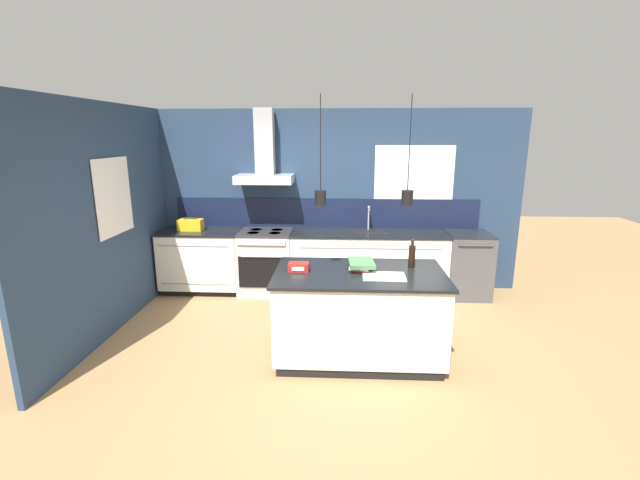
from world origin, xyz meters
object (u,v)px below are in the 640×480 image
oven_range (266,262)px  dishwasher (467,265)px  bottle_on_island (412,256)px  yellow_toolbox (191,225)px  book_stack (361,265)px  red_supply_box (299,267)px

oven_range → dishwasher: same height
bottle_on_island → yellow_toolbox: (-2.88, 1.62, -0.04)m
yellow_toolbox → book_stack: bearing=-36.1°
book_stack → yellow_toolbox: yellow_toolbox is taller
book_stack → red_supply_box: 0.63m
oven_range → yellow_toolbox: 1.20m
dishwasher → red_supply_box: 2.89m
oven_range → book_stack: book_stack is taller
oven_range → red_supply_box: red_supply_box is taller
bottle_on_island → yellow_toolbox: 3.31m
bottle_on_island → red_supply_box: 1.17m
oven_range → yellow_toolbox: bearing=179.8°
oven_range → dishwasher: bearing=0.1°
oven_range → red_supply_box: 1.97m
yellow_toolbox → bottle_on_island: bearing=-29.4°
book_stack → red_supply_box: book_stack is taller
bottle_on_island → book_stack: 0.54m
oven_range → red_supply_box: bearing=-70.0°
red_supply_box → dishwasher: bearing=39.2°
dishwasher → oven_range: bearing=-179.9°
oven_range → bottle_on_island: size_ratio=3.06×
book_stack → yellow_toolbox: 2.91m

